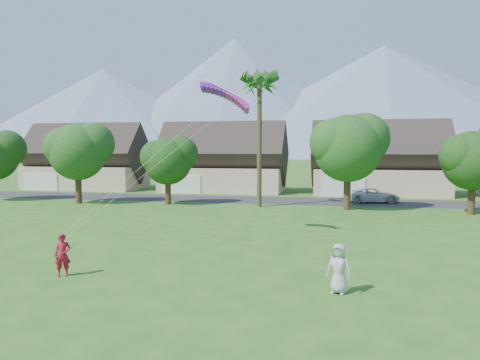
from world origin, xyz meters
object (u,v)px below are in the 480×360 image
(watcher, at_px, (339,269))
(parked_car, at_px, (373,195))
(parafoil_kite, at_px, (227,94))
(kite_flyer, at_px, (63,255))

(watcher, height_order, parked_car, watcher)
(watcher, xyz_separation_m, parked_car, (3.44, 30.60, -0.22))
(parked_car, distance_m, parafoil_kite, 24.37)
(kite_flyer, relative_size, watcher, 0.97)
(kite_flyer, bearing_deg, parked_car, 38.56)
(kite_flyer, bearing_deg, parafoil_kite, 38.58)
(watcher, distance_m, parked_car, 30.79)
(parafoil_kite, bearing_deg, watcher, -57.80)
(kite_flyer, relative_size, parked_car, 0.35)
(watcher, xyz_separation_m, parafoil_kite, (-6.72, 9.96, 7.81))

